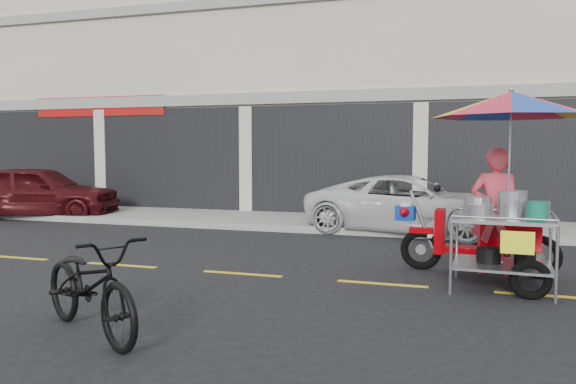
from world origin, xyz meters
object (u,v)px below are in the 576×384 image
(near_bicycle, at_px, (90,285))
(white_pickup, at_px, (412,204))
(maroon_sedan, at_px, (38,192))
(food_vendor_rig, at_px, (502,162))

(near_bicycle, bearing_deg, white_pickup, 12.41)
(maroon_sedan, height_order, food_vendor_rig, food_vendor_rig)
(maroon_sedan, bearing_deg, food_vendor_rig, -125.20)
(near_bicycle, bearing_deg, maroon_sedan, 73.51)
(near_bicycle, distance_m, food_vendor_rig, 5.29)
(maroon_sedan, bearing_deg, near_bicycle, -151.46)
(white_pickup, bearing_deg, food_vendor_rig, -151.52)
(white_pickup, xyz_separation_m, near_bicycle, (-2.36, -7.60, -0.12))
(near_bicycle, bearing_deg, food_vendor_rig, -18.85)
(white_pickup, distance_m, near_bicycle, 7.96)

